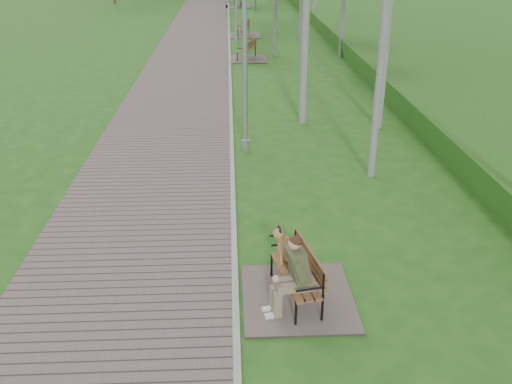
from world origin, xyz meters
TOP-DOWN VIEW (x-y plane):
  - ground at (0.00, 0.00)m, footprint 120.00×120.00m
  - walkway at (-1.75, 21.50)m, footprint 3.50×67.00m
  - kerb at (0.00, 21.50)m, footprint 0.10×67.00m
  - embankment at (12.00, 20.00)m, footprint 14.00×70.00m
  - bench_main at (0.84, -4.75)m, footprint 1.64×1.82m
  - bench_second at (0.74, 13.26)m, footprint 1.68×1.86m
  - bench_third at (0.79, 19.58)m, footprint 1.73×1.93m
  - bench_far at (0.72, 33.25)m, footprint 1.92×2.13m
  - lamp_post_near at (0.35, 1.71)m, footprint 0.20×0.20m

SIDE VIEW (x-z plane):
  - ground at x=0.00m, z-range 0.00..0.00m
  - embankment at x=12.00m, z-range -0.80..0.80m
  - walkway at x=-1.75m, z-range 0.00..0.04m
  - kerb at x=0.00m, z-range 0.00..0.05m
  - bench_second at x=0.74m, z-range -0.33..0.70m
  - bench_third at x=0.79m, z-range -0.34..0.73m
  - bench_far at x=0.72m, z-range -0.37..0.81m
  - bench_main at x=0.84m, z-range -0.32..1.11m
  - lamp_post_near at x=0.35m, z-range -0.17..4.91m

